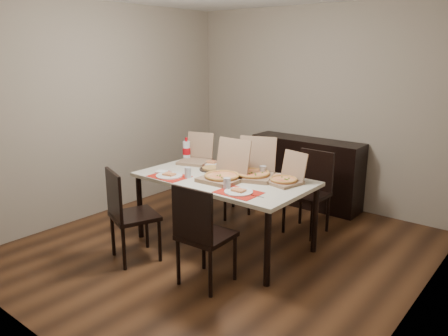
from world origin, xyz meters
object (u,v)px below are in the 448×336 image
(chair_near_right, at_px, (201,232))
(dip_bowl, at_px, (234,173))
(dining_table, at_px, (224,183))
(soda_bottle, at_px, (187,151))
(sideboard, at_px, (306,172))
(pizza_box_center, at_px, (224,174))
(chair_near_left, at_px, (127,211))
(chair_far_right, at_px, (310,188))
(chair_far_left, at_px, (234,174))

(chair_near_right, distance_m, dip_bowl, 1.05)
(dip_bowl, bearing_deg, dining_table, -97.48)
(dip_bowl, bearing_deg, soda_bottle, 170.31)
(sideboard, xyz_separation_m, chair_near_right, (0.34, -2.49, 0.06))
(dip_bowl, height_order, soda_bottle, soda_bottle)
(chair_near_right, relative_size, soda_bottle, 3.38)
(pizza_box_center, relative_size, dip_bowl, 3.37)
(chair_near_left, bearing_deg, chair_far_right, 60.18)
(sideboard, relative_size, dining_table, 0.83)
(dining_table, relative_size, pizza_box_center, 3.95)
(dip_bowl, xyz_separation_m, soda_bottle, (-0.83, 0.14, 0.10))
(chair_near_right, distance_m, chair_far_left, 1.85)
(dining_table, height_order, pizza_box_center, pizza_box_center)
(soda_bottle, bearing_deg, chair_far_right, 24.76)
(sideboard, height_order, soda_bottle, soda_bottle)
(chair_near_left, height_order, chair_near_right, same)
(sideboard, bearing_deg, dining_table, -91.62)
(chair_near_right, relative_size, dip_bowl, 6.88)
(sideboard, xyz_separation_m, chair_near_left, (-0.55, -2.57, 0.06))
(chair_far_right, height_order, dip_bowl, chair_far_right)
(chair_near_right, xyz_separation_m, chair_far_right, (0.14, 1.71, 0.00))
(chair_far_right, xyz_separation_m, soda_bottle, (-1.34, -0.62, 0.36))
(dining_table, height_order, chair_near_left, chair_near_left)
(pizza_box_center, bearing_deg, chair_near_left, -125.19)
(chair_far_left, height_order, pizza_box_center, pizza_box_center)
(dining_table, xyz_separation_m, soda_bottle, (-0.81, 0.30, 0.18))
(chair_far_right, distance_m, pizza_box_center, 1.14)
(sideboard, bearing_deg, chair_near_right, -82.18)
(soda_bottle, bearing_deg, pizza_box_center, -23.12)
(pizza_box_center, xyz_separation_m, dip_bowl, (-0.04, 0.23, -0.04))
(chair_far_right, relative_size, pizza_box_center, 2.04)
(chair_near_left, bearing_deg, soda_bottle, 104.94)
(sideboard, distance_m, chair_far_left, 1.02)
(chair_near_left, xyz_separation_m, chair_near_right, (0.89, 0.08, 0.00))
(chair_far_right, xyz_separation_m, pizza_box_center, (-0.46, -0.99, 0.30))
(chair_near_left, height_order, dip_bowl, chair_near_left)
(dining_table, distance_m, pizza_box_center, 0.16)
(sideboard, bearing_deg, dip_bowl, -91.03)
(chair_far_right, bearing_deg, pizza_box_center, -115.02)
(dining_table, relative_size, chair_near_right, 1.94)
(chair_far_left, bearing_deg, chair_far_right, 4.76)
(chair_near_left, distance_m, dip_bowl, 1.18)
(dining_table, bearing_deg, dip_bowl, 82.52)
(sideboard, bearing_deg, chair_far_right, -58.31)
(dining_table, height_order, chair_near_right, chair_near_right)
(chair_far_left, height_order, chair_far_right, same)
(sideboard, bearing_deg, soda_bottle, -121.75)
(chair_near_right, xyz_separation_m, pizza_box_center, (-0.33, 0.72, 0.30))
(dining_table, height_order, chair_far_right, chair_far_right)
(chair_near_right, height_order, soda_bottle, soda_bottle)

